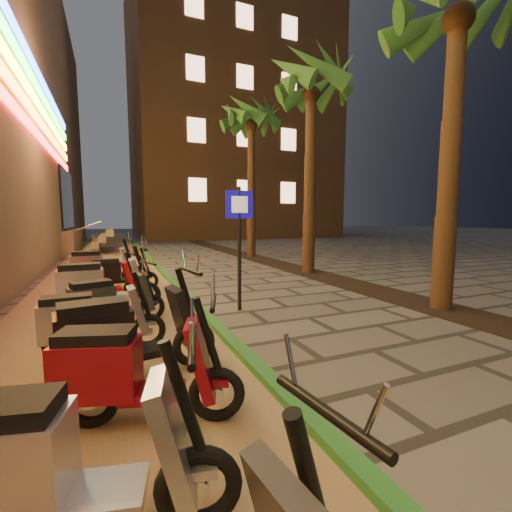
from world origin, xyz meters
name	(u,v)px	position (x,y,z in m)	size (l,w,h in m)	color
ground	(368,390)	(0.00, 0.00, 0.00)	(120.00, 120.00, 0.00)	#474442
parking_strip	(107,271)	(-2.60, 10.00, 0.01)	(3.40, 60.00, 0.01)	#8C7251
green_curb	(158,267)	(-0.90, 10.00, 0.05)	(0.18, 60.00, 0.10)	#286C2E
planting_strip	(346,282)	(3.60, 5.00, 0.01)	(1.20, 40.00, 0.02)	black
apartment_block	(226,113)	(9.00, 32.00, 12.50)	(18.00, 16.06, 25.00)	brown
palm_b	(459,15)	(3.60, 2.00, 5.51)	(2.97, 3.02, 6.66)	#472D19
palm_c	(311,94)	(3.60, 7.00, 5.73)	(2.97, 3.02, 6.91)	#472D19
palm_d	(251,126)	(3.60, 12.00, 5.94)	(2.97, 3.02, 7.16)	#472D19
pedestrian_sign	(239,231)	(-0.15, 3.48, 1.56)	(0.53, 0.11, 2.41)	black
scooter_4	(49,465)	(-2.80, -0.72, 0.50)	(1.65, 0.77, 1.16)	black
scooter_5	(127,372)	(-2.36, 0.32, 0.49)	(1.60, 0.86, 1.14)	black
scooter_6	(121,336)	(-2.38, 1.18, 0.54)	(1.76, 0.73, 1.24)	black
scooter_7	(89,321)	(-2.75, 2.13, 0.48)	(1.55, 0.54, 1.10)	black
scooter_8	(108,301)	(-2.53, 3.21, 0.47)	(1.53, 0.79, 1.08)	black
scooter_9	(98,286)	(-2.70, 4.24, 0.56)	(1.81, 0.64, 1.28)	black
scooter_10	(99,282)	(-2.71, 5.22, 0.46)	(1.52, 0.62, 1.07)	black
scooter_11	(117,273)	(-2.33, 6.22, 0.47)	(1.54, 0.54, 1.08)	black
scooter_12	(98,267)	(-2.77, 7.10, 0.54)	(1.78, 0.63, 1.25)	black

